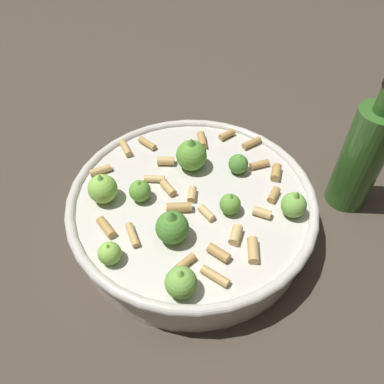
% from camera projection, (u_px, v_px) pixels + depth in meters
% --- Properties ---
extents(ground_plane, '(2.40, 2.40, 0.00)m').
position_uv_depth(ground_plane, '(192.00, 224.00, 0.54)').
color(ground_plane, '#42382D').
extents(cooking_pan, '(0.33, 0.33, 0.11)m').
position_uv_depth(cooking_pan, '(191.00, 208.00, 0.51)').
color(cooking_pan, beige).
rests_on(cooking_pan, ground).
extents(olive_oil_bottle, '(0.06, 0.06, 0.21)m').
position_uv_depth(olive_oil_bottle, '(363.00, 156.00, 0.51)').
color(olive_oil_bottle, '#336023').
rests_on(olive_oil_bottle, ground).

